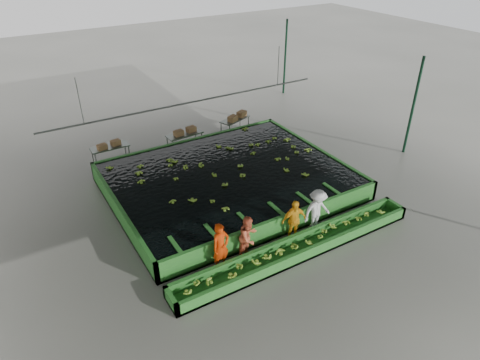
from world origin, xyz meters
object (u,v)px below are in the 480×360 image
worker_a (221,247)px  box_stack_left (109,147)px  worker_b (248,237)px  packing_table_right (235,125)px  flotation_tank (228,181)px  box_stack_mid (185,133)px  packing_table_mid (185,141)px  worker_c (294,220)px  worker_d (317,210)px  sorting_trough (299,248)px  box_stack_right (237,119)px  packing_table_left (111,154)px

worker_a → box_stack_left: worker_a is taller
worker_b → packing_table_right: worker_b is taller
flotation_tank → box_stack_left: box_stack_left is taller
box_stack_left → box_stack_mid: bearing=-7.6°
packing_table_mid → box_stack_left: box_stack_left is taller
worker_c → box_stack_left: size_ratio=1.46×
worker_d → box_stack_mid: (-1.34, 9.05, -0.03)m
worker_d → box_stack_mid: worker_d is taller
worker_a → worker_b: 1.10m
sorting_trough → box_stack_left: box_stack_left is taller
worker_d → packing_table_right: worker_d is taller
sorting_trough → packing_table_mid: packing_table_mid is taller
box_stack_right → worker_a: bearing=-123.5°
sorting_trough → box_stack_mid: size_ratio=8.02×
worker_d → box_stack_right: 9.64m
packing_table_left → box_stack_right: (7.21, -0.20, 0.42)m
worker_a → packing_table_right: bearing=48.7°
sorting_trough → packing_table_right: 10.83m
worker_c → worker_d: worker_d is taller
flotation_tank → worker_c: size_ratio=5.89×
packing_table_left → packing_table_right: size_ratio=1.00×
sorting_trough → box_stack_right: 10.82m
worker_a → box_stack_mid: size_ratio=1.46×
worker_d → packing_table_mid: size_ratio=0.94×
worker_a → packing_table_left: bearing=87.4°
worker_d → worker_b: bearing=-178.2°
worker_d → box_stack_mid: 9.15m
packing_table_left → box_stack_mid: size_ratio=1.48×
packing_table_left → packing_table_right: packing_table_left is taller
worker_b → box_stack_left: worker_b is taller
worker_a → box_stack_right: (6.23, 9.42, -0.07)m
packing_table_mid → box_stack_right: 3.49m
worker_b → box_stack_right: (5.13, 9.42, -0.02)m
packing_table_mid → box_stack_right: (3.44, 0.37, 0.41)m
box_stack_right → packing_table_right: bearing=148.0°
worker_a → box_stack_mid: bearing=64.1°
sorting_trough → box_stack_right: bearing=71.1°
packing_table_mid → box_stack_left: 3.86m
packing_table_mid → flotation_tank: bearing=-90.6°
flotation_tank → worker_c: 4.33m
worker_c → box_stack_mid: size_ratio=1.36×
box_stack_mid → sorting_trough: bearing=-90.6°
sorting_trough → packing_table_mid: bearing=89.7°
worker_a → box_stack_right: size_ratio=1.31×
flotation_tank → sorting_trough: bearing=-90.0°
sorting_trough → box_stack_mid: bearing=89.4°
box_stack_right → sorting_trough: bearing=-108.9°
sorting_trough → worker_b: size_ratio=5.82×
packing_table_right → box_stack_right: bearing=-32.0°
box_stack_left → box_stack_mid: (3.85, -0.51, 0.03)m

